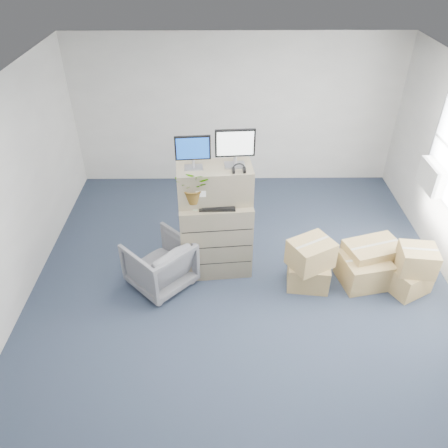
{
  "coord_description": "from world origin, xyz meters",
  "views": [
    {
      "loc": [
        -0.3,
        -4.23,
        4.39
      ],
      "look_at": [
        -0.26,
        0.4,
        1.07
      ],
      "focal_mm": 35.0,
      "sensor_mm": 36.0,
      "label": 1
    }
  ],
  "objects_px": {
    "potted_plant": "(194,189)",
    "office_chair": "(160,262)",
    "monitor_left": "(193,150)",
    "monitor_right": "(235,146)",
    "filing_cabinet_lower": "(216,235)",
    "keyboard": "(217,207)",
    "water_bottle": "(220,191)"
  },
  "relations": [
    {
      "from": "monitor_left",
      "to": "monitor_right",
      "type": "relative_size",
      "value": 0.89
    },
    {
      "from": "water_bottle",
      "to": "office_chair",
      "type": "xyz_separation_m",
      "value": [
        -0.85,
        -0.41,
        -0.9
      ]
    },
    {
      "from": "monitor_left",
      "to": "potted_plant",
      "type": "bearing_deg",
      "value": -92.56
    },
    {
      "from": "filing_cabinet_lower",
      "to": "keyboard",
      "type": "distance_m",
      "value": 0.62
    },
    {
      "from": "keyboard",
      "to": "potted_plant",
      "type": "xyz_separation_m",
      "value": [
        -0.3,
        0.03,
        0.26
      ]
    },
    {
      "from": "water_bottle",
      "to": "potted_plant",
      "type": "relative_size",
      "value": 0.47
    },
    {
      "from": "filing_cabinet_lower",
      "to": "water_bottle",
      "type": "bearing_deg",
      "value": 32.76
    },
    {
      "from": "filing_cabinet_lower",
      "to": "keyboard",
      "type": "xyz_separation_m",
      "value": [
        0.03,
        -0.16,
        0.6
      ]
    },
    {
      "from": "monitor_left",
      "to": "water_bottle",
      "type": "xyz_separation_m",
      "value": [
        0.34,
        0.03,
        -0.61
      ]
    },
    {
      "from": "monitor_left",
      "to": "potted_plant",
      "type": "distance_m",
      "value": 0.51
    },
    {
      "from": "potted_plant",
      "to": "office_chair",
      "type": "bearing_deg",
      "value": -155.4
    },
    {
      "from": "keyboard",
      "to": "monitor_left",
      "type": "bearing_deg",
      "value": 147.87
    },
    {
      "from": "filing_cabinet_lower",
      "to": "potted_plant",
      "type": "height_order",
      "value": "potted_plant"
    },
    {
      "from": "monitor_right",
      "to": "keyboard",
      "type": "distance_m",
      "value": 0.85
    },
    {
      "from": "keyboard",
      "to": "water_bottle",
      "type": "relative_size",
      "value": 1.72
    },
    {
      "from": "filing_cabinet_lower",
      "to": "keyboard",
      "type": "relative_size",
      "value": 2.42
    },
    {
      "from": "water_bottle",
      "to": "keyboard",
      "type": "bearing_deg",
      "value": -99.51
    },
    {
      "from": "filing_cabinet_lower",
      "to": "monitor_left",
      "type": "distance_m",
      "value": 1.37
    },
    {
      "from": "monitor_left",
      "to": "potted_plant",
      "type": "relative_size",
      "value": 0.76
    },
    {
      "from": "monitor_left",
      "to": "water_bottle",
      "type": "height_order",
      "value": "monitor_left"
    },
    {
      "from": "monitor_right",
      "to": "keyboard",
      "type": "xyz_separation_m",
      "value": [
        -0.24,
        -0.24,
        -0.77
      ]
    },
    {
      "from": "filing_cabinet_lower",
      "to": "potted_plant",
      "type": "relative_size",
      "value": 1.93
    },
    {
      "from": "monitor_right",
      "to": "office_chair",
      "type": "distance_m",
      "value": 1.93
    },
    {
      "from": "monitor_right",
      "to": "potted_plant",
      "type": "relative_size",
      "value": 0.86
    },
    {
      "from": "keyboard",
      "to": "office_chair",
      "type": "height_order",
      "value": "keyboard"
    },
    {
      "from": "keyboard",
      "to": "office_chair",
      "type": "bearing_deg",
      "value": -167.01
    },
    {
      "from": "keyboard",
      "to": "potted_plant",
      "type": "bearing_deg",
      "value": 172.76
    },
    {
      "from": "water_bottle",
      "to": "office_chair",
      "type": "bearing_deg",
      "value": -154.06
    },
    {
      "from": "keyboard",
      "to": "water_bottle",
      "type": "height_order",
      "value": "water_bottle"
    },
    {
      "from": "water_bottle",
      "to": "potted_plant",
      "type": "xyz_separation_m",
      "value": [
        -0.33,
        -0.18,
        0.13
      ]
    },
    {
      "from": "filing_cabinet_lower",
      "to": "monitor_left",
      "type": "bearing_deg",
      "value": 169.81
    },
    {
      "from": "monitor_right",
      "to": "keyboard",
      "type": "bearing_deg",
      "value": -138.0
    }
  ]
}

